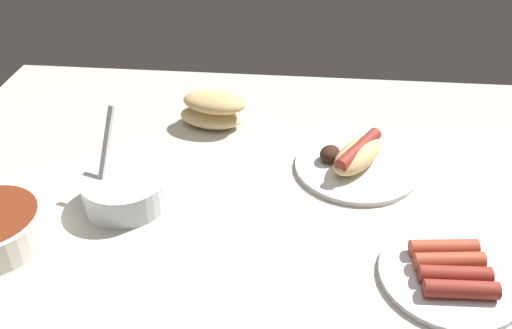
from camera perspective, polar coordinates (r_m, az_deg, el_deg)
ground_plane at (r=97.85cm, az=-1.75°, el=-2.88°), size 120.00×90.00×3.00cm
plate_hotdog_assembled at (r=101.50cm, az=10.27°, el=0.41°), size 22.32×22.32×5.61cm
bread_stack at (r=112.91cm, az=-4.51°, el=5.68°), size 15.13×10.33×7.20cm
bowl_coleslaw at (r=93.90cm, az=-13.39°, el=-2.49°), size 14.06×14.06×15.24cm
plate_sausages at (r=84.04cm, az=19.46°, el=-10.54°), size 20.06×20.06×3.46cm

